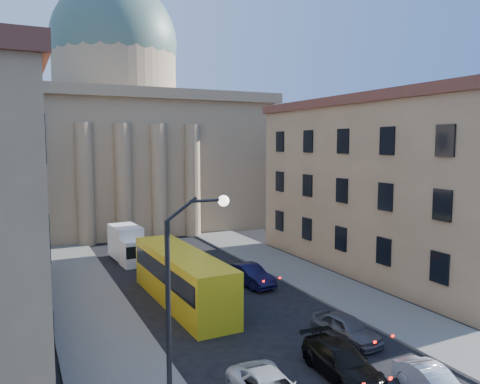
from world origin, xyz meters
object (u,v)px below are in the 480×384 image
(car_right_near, at_px, (432,382))
(box_truck, at_px, (128,245))
(street_lamp, at_px, (181,289))
(city_bus, at_px, (182,276))

(car_right_near, xyz_separation_m, box_truck, (-6.79, 28.89, 0.88))
(street_lamp, relative_size, box_truck, 1.48)
(city_bus, relative_size, box_truck, 2.12)
(street_lamp, xyz_separation_m, box_truck, (3.46, 25.95, -3.78))
(street_lamp, xyz_separation_m, car_right_near, (10.25, -2.93, -4.66))
(car_right_near, bearing_deg, box_truck, 109.28)
(street_lamp, distance_m, box_truck, 26.45)
(box_truck, bearing_deg, city_bus, -91.04)
(city_bus, bearing_deg, street_lamp, -110.38)
(street_lamp, bearing_deg, car_right_near, -15.97)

